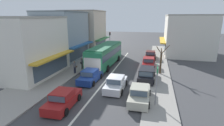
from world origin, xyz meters
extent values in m
plane|color=#3F3F42|center=(0.00, 0.00, 0.00)|extent=(140.00, 140.00, 0.00)
cube|color=silver|center=(0.00, 4.00, 0.00)|extent=(0.20, 28.00, 0.01)
cube|color=gray|center=(-6.80, 6.00, 0.07)|extent=(5.20, 44.00, 0.14)
cube|color=gray|center=(6.20, 6.00, 0.06)|extent=(2.80, 44.00, 0.12)
cube|color=silver|center=(-10.20, 0.54, 3.60)|extent=(7.04, 8.90, 7.20)
cube|color=gold|center=(-6.23, 0.54, 2.70)|extent=(1.10, 8.18, 0.20)
cube|color=#425160|center=(-6.65, 0.54, 1.40)|extent=(0.06, 7.12, 1.80)
cube|color=#A19D92|center=(-10.20, 0.54, 7.32)|extent=(7.20, 8.90, 0.24)
cube|color=#84939E|center=(-10.20, 9.74, 4.01)|extent=(6.06, 9.08, 8.02)
cube|color=#23568E|center=(-6.72, 9.74, 2.70)|extent=(1.10, 8.36, 0.20)
cube|color=#425160|center=(-7.14, 9.74, 1.40)|extent=(0.06, 7.27, 1.80)
cube|color=slate|center=(-10.20, 9.74, 8.14)|extent=(6.22, 9.08, 0.24)
cube|color=beige|center=(-10.20, 18.88, 4.22)|extent=(7.97, 8.42, 8.43)
cube|color=#2D703D|center=(-5.77, 18.88, 2.70)|extent=(1.10, 7.75, 0.20)
cube|color=#425160|center=(-6.19, 18.88, 1.40)|extent=(0.06, 6.74, 1.80)
cube|color=gray|center=(-10.20, 18.88, 8.55)|extent=(8.13, 8.42, 0.24)
cube|color=silver|center=(11.50, 19.65, 3.77)|extent=(8.31, 11.17, 7.54)
cube|color=gold|center=(6.90, 19.65, 2.70)|extent=(1.10, 10.28, 0.20)
cube|color=#425160|center=(7.32, 19.65, 1.40)|extent=(0.06, 8.94, 1.80)
cube|color=#A19D92|center=(11.50, 19.65, 7.66)|extent=(8.47, 11.17, 0.24)
cube|color=#237A4C|center=(-1.82, 7.31, 1.76)|extent=(2.79, 10.86, 2.70)
cube|color=#425160|center=(-1.82, 7.31, 2.16)|extent=(2.81, 10.43, 0.90)
cube|color=beige|center=(-1.96, 1.88, 1.56)|extent=(2.25, 0.12, 1.76)
cube|color=#1A5B39|center=(-1.82, 7.31, 3.17)|extent=(2.64, 10.00, 0.12)
cylinder|color=black|center=(-2.98, 10.69, 0.48)|extent=(0.29, 0.97, 0.96)
cylinder|color=black|center=(-0.48, 10.63, 0.48)|extent=(0.29, 0.97, 0.96)
cylinder|color=black|center=(-3.15, 4.38, 0.48)|extent=(0.29, 0.97, 0.96)
cylinder|color=black|center=(-0.65, 4.31, 0.48)|extent=(0.29, 0.97, 0.96)
cube|color=silver|center=(1.77, -1.23, 0.51)|extent=(1.76, 4.22, 0.72)
cube|color=silver|center=(1.77, -1.33, 1.17)|extent=(1.58, 1.81, 0.60)
cube|color=#425160|center=(1.77, -0.41, 1.17)|extent=(1.44, 0.07, 0.51)
cube|color=#425160|center=(1.76, -2.25, 1.17)|extent=(1.40, 0.07, 0.48)
cylinder|color=black|center=(0.92, 0.03, 0.31)|extent=(0.19, 0.62, 0.62)
cylinder|color=black|center=(2.64, 0.02, 0.31)|extent=(0.19, 0.62, 0.62)
cylinder|color=black|center=(0.90, -2.49, 0.31)|extent=(0.19, 0.62, 0.62)
cylinder|color=black|center=(2.62, -2.50, 0.31)|extent=(0.19, 0.62, 0.62)
cube|color=maroon|center=(-1.74, -5.80, 0.51)|extent=(1.86, 4.26, 0.72)
cube|color=maroon|center=(-1.73, -5.90, 1.17)|extent=(1.62, 1.85, 0.60)
cube|color=#425160|center=(-1.76, -4.98, 1.17)|extent=(1.44, 0.11, 0.51)
cube|color=#425160|center=(-1.70, -6.82, 1.17)|extent=(1.41, 0.11, 0.48)
cylinder|color=black|center=(-2.64, -4.57, 0.31)|extent=(0.20, 0.63, 0.62)
cylinder|color=black|center=(-0.92, -4.51, 0.31)|extent=(0.20, 0.63, 0.62)
cylinder|color=black|center=(-2.55, -7.09, 0.31)|extent=(0.20, 0.63, 0.62)
cylinder|color=black|center=(-0.83, -7.03, 0.31)|extent=(0.20, 0.63, 0.62)
cube|color=navy|center=(-1.63, 0.30, 0.51)|extent=(1.86, 4.26, 0.72)
cube|color=navy|center=(-1.63, 0.20, 1.17)|extent=(1.62, 1.85, 0.60)
cube|color=#425160|center=(-1.60, 1.12, 1.17)|extent=(1.44, 0.11, 0.51)
cube|color=#425160|center=(-1.66, -0.72, 1.17)|extent=(1.41, 0.11, 0.48)
cylinder|color=black|center=(-2.44, 1.59, 0.31)|extent=(0.20, 0.63, 0.62)
cylinder|color=black|center=(-0.72, 1.53, 0.31)|extent=(0.20, 0.63, 0.62)
cylinder|color=black|center=(-2.53, -0.93, 0.31)|extent=(0.20, 0.63, 0.62)
cylinder|color=black|center=(-0.81, -0.99, 0.31)|extent=(0.20, 0.63, 0.62)
cube|color=#B7B29E|center=(4.40, -3.25, 0.51)|extent=(1.75, 4.21, 0.72)
cube|color=#B7B29E|center=(4.40, -3.35, 1.17)|extent=(1.57, 1.81, 0.60)
cube|color=#425160|center=(4.40, -2.43, 1.17)|extent=(1.44, 0.07, 0.51)
cube|color=#425160|center=(4.41, -4.27, 1.17)|extent=(1.40, 0.07, 0.48)
cylinder|color=black|center=(3.54, -1.99, 0.31)|extent=(0.18, 0.62, 0.62)
cylinder|color=black|center=(5.26, -1.98, 0.31)|extent=(0.18, 0.62, 0.62)
cylinder|color=black|center=(3.55, -4.51, 0.31)|extent=(0.18, 0.62, 0.62)
cylinder|color=black|center=(5.27, -4.50, 0.31)|extent=(0.18, 0.62, 0.62)
cube|color=black|center=(4.71, 2.44, 0.52)|extent=(1.83, 4.53, 0.76)
cube|color=black|center=(4.71, 2.09, 1.24)|extent=(1.68, 2.63, 0.68)
cube|color=#425160|center=(4.73, 3.41, 1.24)|extent=(1.51, 0.08, 0.58)
cube|color=#425160|center=(4.69, 0.77, 1.24)|extent=(1.48, 0.08, 0.54)
cylinder|color=black|center=(3.85, 3.80, 0.31)|extent=(0.19, 0.62, 0.62)
cylinder|color=black|center=(5.61, 3.78, 0.31)|extent=(0.19, 0.62, 0.62)
cylinder|color=black|center=(3.81, 1.11, 0.31)|extent=(0.19, 0.62, 0.62)
cylinder|color=black|center=(5.57, 1.08, 0.31)|extent=(0.19, 0.62, 0.62)
cube|color=maroon|center=(4.66, 8.24, 0.51)|extent=(1.81, 4.24, 0.72)
cube|color=maroon|center=(4.67, 8.14, 1.17)|extent=(1.60, 1.83, 0.60)
cube|color=#425160|center=(4.65, 9.06, 1.17)|extent=(1.44, 0.09, 0.51)
cube|color=#425160|center=(4.69, 7.22, 1.17)|extent=(1.40, 0.09, 0.48)
cylinder|color=black|center=(3.78, 9.48, 0.31)|extent=(0.19, 0.62, 0.62)
cylinder|color=black|center=(5.50, 9.52, 0.31)|extent=(0.19, 0.62, 0.62)
cylinder|color=black|center=(3.83, 6.96, 0.31)|extent=(0.19, 0.62, 0.62)
cylinder|color=black|center=(5.55, 7.00, 0.31)|extent=(0.19, 0.62, 0.62)
cube|color=#561E19|center=(4.77, 13.50, 0.51)|extent=(1.73, 4.20, 0.72)
cube|color=#561E19|center=(4.77, 13.40, 1.17)|extent=(1.56, 1.80, 0.60)
cube|color=#425160|center=(4.77, 14.32, 1.17)|extent=(1.44, 0.06, 0.51)
cube|color=#425160|center=(4.77, 12.48, 1.17)|extent=(1.40, 0.06, 0.48)
cylinder|color=black|center=(3.91, 14.77, 0.31)|extent=(0.18, 0.62, 0.62)
cylinder|color=black|center=(5.63, 14.76, 0.31)|extent=(0.18, 0.62, 0.62)
cylinder|color=black|center=(3.91, 12.25, 0.31)|extent=(0.18, 0.62, 0.62)
cylinder|color=black|center=(5.63, 12.24, 0.31)|extent=(0.18, 0.62, 0.62)
cylinder|color=gray|center=(-4.05, 18.44, 2.10)|extent=(0.12, 0.12, 4.20)
cube|color=black|center=(-4.05, 18.44, 3.85)|extent=(0.24, 0.24, 0.68)
sphere|color=red|center=(-3.91, 18.44, 4.08)|extent=(0.13, 0.13, 0.13)
sphere|color=black|center=(-3.91, 18.44, 3.86)|extent=(0.13, 0.13, 0.13)
sphere|color=black|center=(-3.91, 18.44, 3.64)|extent=(0.13, 0.13, 0.13)
cylinder|color=gray|center=(5.79, -3.72, 1.80)|extent=(0.10, 0.10, 3.60)
cube|color=#19753D|center=(5.79, -3.74, 3.30)|extent=(0.08, 1.40, 0.44)
cube|color=white|center=(5.84, -3.74, 3.30)|extent=(0.01, 1.10, 0.10)
cylinder|color=brown|center=(6.33, 5.05, 1.38)|extent=(0.24, 0.24, 2.76)
cylinder|color=brown|center=(6.33, 5.42, 3.07)|extent=(0.10, 0.80, 0.70)
cylinder|color=brown|center=(6.78, 5.05, 3.33)|extent=(0.98, 0.10, 1.21)
cylinder|color=brown|center=(6.33, 4.68, 3.07)|extent=(0.10, 0.82, 0.71)
cylinder|color=brown|center=(6.00, 5.05, 3.23)|extent=(0.74, 0.10, 1.00)
cylinder|color=#4C4742|center=(-4.47, 4.54, 0.56)|extent=(0.14, 0.14, 0.84)
cylinder|color=#4C4742|center=(-4.48, 4.36, 0.56)|extent=(0.14, 0.14, 0.84)
cube|color=slate|center=(-4.48, 4.45, 1.26)|extent=(0.24, 0.37, 0.56)
sphere|color=brown|center=(-4.48, 4.45, 1.66)|extent=(0.22, 0.22, 0.22)
cylinder|color=slate|center=(-4.46, 4.69, 1.26)|extent=(0.09, 0.09, 0.54)
cylinder|color=slate|center=(-4.49, 4.21, 1.26)|extent=(0.09, 0.09, 0.54)
cube|color=black|center=(-4.48, 4.14, 1.08)|extent=(0.25, 0.11, 0.22)
cylinder|color=#232838|center=(-4.70, 2.40, 0.56)|extent=(0.14, 0.14, 0.84)
cylinder|color=#232838|center=(-4.53, 2.36, 0.56)|extent=(0.14, 0.14, 0.84)
cube|color=slate|center=(-4.62, 2.38, 1.26)|extent=(0.40, 0.30, 0.56)
sphere|color=brown|center=(-4.62, 2.38, 1.66)|extent=(0.22, 0.22, 0.22)
cylinder|color=slate|center=(-4.85, 2.44, 1.26)|extent=(0.09, 0.09, 0.54)
cylinder|color=slate|center=(-4.38, 2.33, 1.26)|extent=(0.09, 0.09, 0.54)
cube|color=brown|center=(-4.31, 2.33, 1.08)|extent=(0.15, 0.26, 0.22)
camera|label=1|loc=(5.50, -17.78, 7.39)|focal=28.00mm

